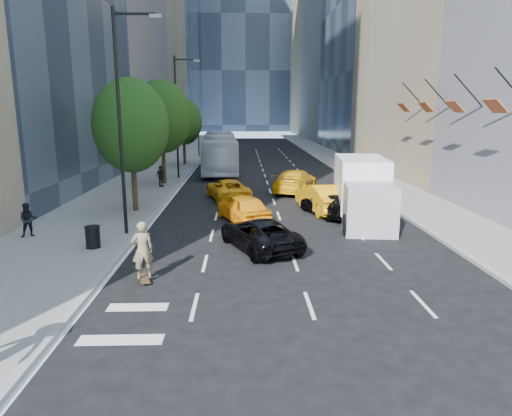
{
  "coord_description": "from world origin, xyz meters",
  "views": [
    {
      "loc": [
        -1.02,
        -16.9,
        5.83
      ],
      "look_at": [
        -0.43,
        2.7,
        1.6
      ],
      "focal_mm": 32.0,
      "sensor_mm": 36.0,
      "label": 1
    }
  ],
  "objects_px": {
    "black_sedan_lincoln": "(259,234)",
    "trash_can": "(93,237)",
    "skateboarder": "(143,254)",
    "city_bus": "(220,152)",
    "black_sedan_mercedes": "(329,204)",
    "box_truck": "(363,190)"
  },
  "relations": [
    {
      "from": "black_sedan_lincoln",
      "to": "skateboarder",
      "type": "bearing_deg",
      "value": 19.01
    },
    {
      "from": "skateboarder",
      "to": "black_sedan_lincoln",
      "type": "height_order",
      "value": "skateboarder"
    },
    {
      "from": "trash_can",
      "to": "black_sedan_mercedes",
      "type": "bearing_deg",
      "value": 29.42
    },
    {
      "from": "skateboarder",
      "to": "black_sedan_lincoln",
      "type": "xyz_separation_m",
      "value": [
        4.13,
        3.75,
        -0.35
      ]
    },
    {
      "from": "city_bus",
      "to": "trash_can",
      "type": "relative_size",
      "value": 14.94
    },
    {
      "from": "black_sedan_lincoln",
      "to": "box_truck",
      "type": "relative_size",
      "value": 0.67
    },
    {
      "from": "black_sedan_mercedes",
      "to": "trash_can",
      "type": "relative_size",
      "value": 5.2
    },
    {
      "from": "black_sedan_lincoln",
      "to": "trash_can",
      "type": "xyz_separation_m",
      "value": [
        -7.0,
        -0.15,
        -0.07
      ]
    },
    {
      "from": "black_sedan_lincoln",
      "to": "city_bus",
      "type": "height_order",
      "value": "city_bus"
    },
    {
      "from": "trash_can",
      "to": "black_sedan_lincoln",
      "type": "bearing_deg",
      "value": 1.23
    },
    {
      "from": "black_sedan_lincoln",
      "to": "black_sedan_mercedes",
      "type": "relative_size",
      "value": 1.03
    },
    {
      "from": "skateboarder",
      "to": "trash_can",
      "type": "xyz_separation_m",
      "value": [
        -2.87,
        3.6,
        -0.42
      ]
    },
    {
      "from": "black_sedan_mercedes",
      "to": "city_bus",
      "type": "distance_m",
      "value": 20.17
    },
    {
      "from": "city_bus",
      "to": "black_sedan_lincoln",
      "type": "bearing_deg",
      "value": -86.37
    },
    {
      "from": "black_sedan_lincoln",
      "to": "black_sedan_mercedes",
      "type": "distance_m",
      "value": 7.42
    },
    {
      "from": "black_sedan_lincoln",
      "to": "trash_can",
      "type": "height_order",
      "value": "black_sedan_lincoln"
    },
    {
      "from": "skateboarder",
      "to": "black_sedan_mercedes",
      "type": "distance_m",
      "value": 12.92
    },
    {
      "from": "city_bus",
      "to": "trash_can",
      "type": "bearing_deg",
      "value": -102.23
    },
    {
      "from": "trash_can",
      "to": "box_truck",
      "type": "bearing_deg",
      "value": 21.53
    },
    {
      "from": "black_sedan_mercedes",
      "to": "box_truck",
      "type": "xyz_separation_m",
      "value": [
        1.49,
        -1.3,
        1.01
      ]
    },
    {
      "from": "black_sedan_lincoln",
      "to": "trash_can",
      "type": "relative_size",
      "value": 5.36
    },
    {
      "from": "city_bus",
      "to": "box_truck",
      "type": "relative_size",
      "value": 1.86
    }
  ]
}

